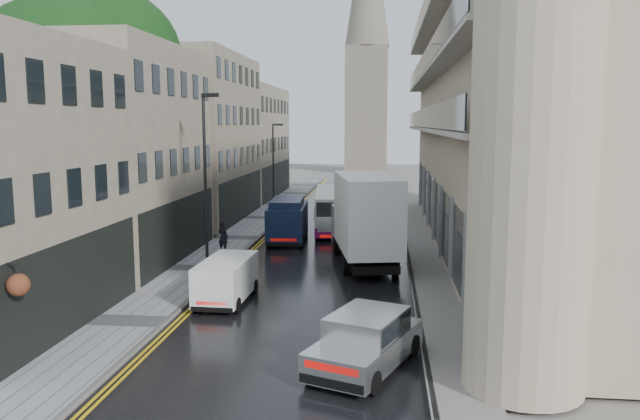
% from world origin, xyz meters
% --- Properties ---
extents(road, '(9.00, 85.00, 0.02)m').
position_xyz_m(road, '(0.00, 27.50, 0.01)').
color(road, black).
rests_on(road, ground).
extents(left_sidewalk, '(2.70, 85.00, 0.12)m').
position_xyz_m(left_sidewalk, '(-5.85, 27.50, 0.06)').
color(left_sidewalk, gray).
rests_on(left_sidewalk, ground).
extents(right_sidewalk, '(1.80, 85.00, 0.12)m').
position_xyz_m(right_sidewalk, '(5.40, 27.50, 0.06)').
color(right_sidewalk, slate).
rests_on(right_sidewalk, ground).
extents(old_shop_row, '(4.50, 56.00, 12.00)m').
position_xyz_m(old_shop_row, '(-9.45, 30.00, 6.00)').
color(old_shop_row, gray).
rests_on(old_shop_row, ground).
extents(modern_block, '(8.00, 40.00, 14.00)m').
position_xyz_m(modern_block, '(10.30, 26.00, 7.00)').
color(modern_block, tan).
rests_on(modern_block, ground).
extents(church_spire, '(6.40, 6.40, 40.00)m').
position_xyz_m(church_spire, '(0.50, 82.00, 20.00)').
color(church_spire, '#6E6557').
rests_on(church_spire, ground).
extents(tree_near, '(10.56, 10.56, 13.89)m').
position_xyz_m(tree_near, '(-12.50, 20.00, 6.95)').
color(tree_near, black).
rests_on(tree_near, ground).
extents(tree_far, '(9.24, 9.24, 12.46)m').
position_xyz_m(tree_far, '(-12.20, 33.00, 6.23)').
color(tree_far, black).
rests_on(tree_far, ground).
extents(cream_bus, '(3.03, 9.84, 2.64)m').
position_xyz_m(cream_bus, '(-1.02, 28.99, 1.34)').
color(cream_bus, beige).
rests_on(cream_bus, road).
extents(white_lorry, '(4.18, 9.16, 4.64)m').
position_xyz_m(white_lorry, '(1.43, 19.13, 2.34)').
color(white_lorry, white).
rests_on(white_lorry, road).
extents(silver_hatchback, '(3.53, 4.95, 1.70)m').
position_xyz_m(silver_hatchback, '(1.32, 6.50, 0.87)').
color(silver_hatchback, '#A9AAAE').
rests_on(silver_hatchback, road).
extents(white_van, '(1.84, 4.04, 1.80)m').
position_xyz_m(white_van, '(-3.87, 12.58, 0.92)').
color(white_van, white).
rests_on(white_van, road).
extents(navy_van, '(2.45, 5.46, 2.72)m').
position_xyz_m(navy_van, '(-3.46, 25.24, 1.38)').
color(navy_van, '#0E1734').
rests_on(navy_van, road).
extents(pedestrian, '(0.75, 0.64, 1.75)m').
position_xyz_m(pedestrian, '(-5.54, 22.95, 0.99)').
color(pedestrian, black).
rests_on(pedestrian, left_sidewalk).
extents(lamp_post_near, '(0.96, 0.56, 8.42)m').
position_xyz_m(lamp_post_near, '(-5.44, 19.50, 4.33)').
color(lamp_post_near, black).
rests_on(lamp_post_near, left_sidewalk).
extents(lamp_post_far, '(0.81, 0.34, 6.99)m').
position_xyz_m(lamp_post_far, '(-4.99, 35.66, 3.62)').
color(lamp_post_far, black).
rests_on(lamp_post_far, left_sidewalk).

